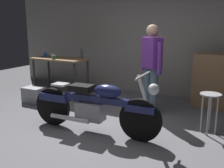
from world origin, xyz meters
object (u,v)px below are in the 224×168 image
(storage_bin, at_px, (34,95))
(bottle, at_px, (82,54))
(shop_stool, at_px, (210,103))
(mug_white_ceramic, at_px, (52,55))
(motorcycle, at_px, (94,105))
(wooden_dresser, at_px, (214,81))
(mug_green_speckled, at_px, (54,57))
(person_standing, at_px, (151,65))
(mug_blue_enamel, at_px, (46,55))

(storage_bin, relative_size, bottle, 1.83)
(shop_stool, bearing_deg, mug_white_ceramic, 168.70)
(motorcycle, height_order, wooden_dresser, wooden_dresser)
(wooden_dresser, bearing_deg, mug_green_speckled, -163.82)
(mug_white_ceramic, height_order, bottle, bottle)
(wooden_dresser, bearing_deg, bottle, -168.22)
(person_standing, relative_size, wooden_dresser, 1.52)
(motorcycle, bearing_deg, mug_green_speckled, 142.08)
(mug_white_ceramic, bearing_deg, storage_bin, -81.06)
(person_standing, height_order, bottle, person_standing)
(bottle, bearing_deg, motorcycle, -50.99)
(shop_stool, distance_m, mug_white_ceramic, 3.83)
(motorcycle, height_order, shop_stool, motorcycle)
(mug_green_speckled, distance_m, mug_blue_enamel, 0.51)
(motorcycle, relative_size, storage_bin, 4.98)
(wooden_dresser, height_order, mug_blue_enamel, wooden_dresser)
(person_standing, relative_size, mug_green_speckled, 15.91)
(person_standing, distance_m, shop_stool, 1.32)
(mug_white_ceramic, relative_size, bottle, 0.45)
(person_standing, xyz_separation_m, storage_bin, (-2.46, -0.55, -0.76))
(mug_green_speckled, xyz_separation_m, mug_white_ceramic, (-0.28, 0.27, 0.00))
(shop_stool, bearing_deg, storage_bin, -179.23)
(shop_stool, bearing_deg, wooden_dresser, 95.48)
(shop_stool, height_order, bottle, bottle)
(person_standing, height_order, shop_stool, person_standing)
(storage_bin, distance_m, mug_white_ceramic, 1.12)
(shop_stool, xyz_separation_m, mug_green_speckled, (-3.45, 0.48, 0.45))
(mug_green_speckled, relative_size, bottle, 0.44)
(shop_stool, distance_m, mug_blue_enamel, 4.00)
(motorcycle, relative_size, mug_white_ceramic, 20.17)
(mug_green_speckled, height_order, mug_white_ceramic, mug_white_ceramic)
(mug_green_speckled, bearing_deg, mug_blue_enamel, 151.69)
(mug_white_ceramic, height_order, mug_blue_enamel, mug_blue_enamel)
(motorcycle, relative_size, bottle, 9.09)
(storage_bin, height_order, mug_blue_enamel, mug_blue_enamel)
(shop_stool, relative_size, bottle, 2.66)
(mug_white_ceramic, bearing_deg, person_standing, -5.36)
(mug_white_ceramic, xyz_separation_m, mug_blue_enamel, (-0.18, -0.02, 0.00))
(motorcycle, xyz_separation_m, shop_stool, (1.59, 0.81, 0.05))
(mug_blue_enamel, bearing_deg, motorcycle, -33.57)
(motorcycle, bearing_deg, wooden_dresser, 54.03)
(motorcycle, distance_m, wooden_dresser, 2.68)
(mug_green_speckled, distance_m, mug_white_ceramic, 0.39)
(mug_white_ceramic, bearing_deg, bottle, 7.93)
(person_standing, xyz_separation_m, mug_blue_enamel, (-2.76, 0.22, 0.03))
(shop_stool, xyz_separation_m, bottle, (-2.94, 0.85, 0.50))
(person_standing, xyz_separation_m, bottle, (-1.80, 0.35, 0.07))
(mug_green_speckled, xyz_separation_m, mug_blue_enamel, (-0.45, 0.24, 0.00))
(motorcycle, xyz_separation_m, bottle, (-1.35, 1.67, 0.55))
(wooden_dresser, relative_size, mug_blue_enamel, 9.48)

